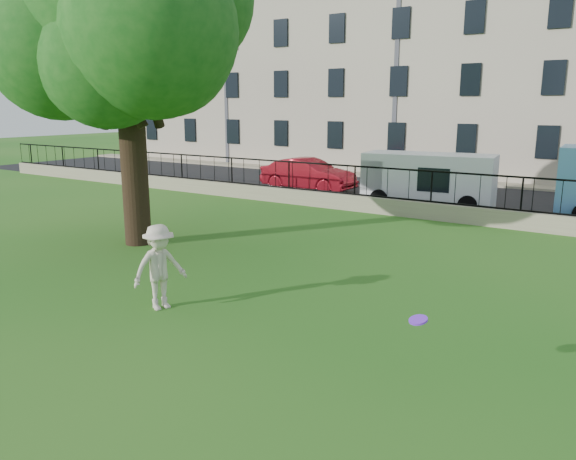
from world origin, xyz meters
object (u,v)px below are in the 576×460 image
Objects in this scene: frisbee at (418,320)px; man at (160,267)px; red_sedan at (308,175)px; tree at (124,15)px; white_van at (428,180)px.

man is at bearing 177.93° from frisbee.
red_sedan is (-5.79, 15.02, -0.11)m from man.
tree is 2.12× the size of red_sedan.
tree is 11.93m from frisbee.
red_sedan is 6.27m from white_van.
tree is 1.93× the size of white_van.
red_sedan is 0.91× the size of white_van.
red_sedan is (-11.16, 15.21, -0.26)m from frisbee.
tree is 7.98m from man.
frisbee is at bearing -72.97° from man.
white_van reaches higher than red_sedan.
frisbee is 0.06× the size of red_sedan.
white_van is at bearing 17.46° from man.
white_van is at bearing 109.30° from frisbee.
white_van reaches higher than frisbee.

